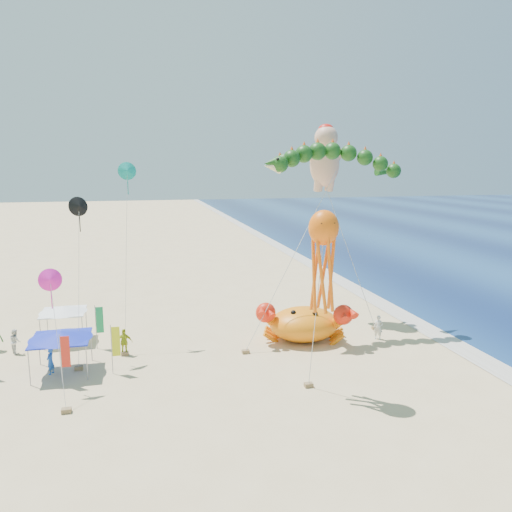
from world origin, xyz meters
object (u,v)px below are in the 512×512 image
Objects in this scene: canopy_white at (63,309)px; dragon_kite at (334,164)px; crab_inflatable at (304,323)px; cherub_kite at (325,156)px; octopus_kite at (323,254)px; canopy_blue at (61,335)px.

dragon_kite is at bearing -5.96° from canopy_white.
cherub_kite is at bearing 58.34° from crab_inflatable.
dragon_kite is 1.35× the size of octopus_kite.
dragon_kite reaches higher than canopy_white.
canopy_white is at bearing 166.94° from crab_inflatable.
crab_inflatable reaches higher than canopy_blue.
octopus_kite reaches higher than canopy_white.
canopy_white is (-17.38, 4.03, 1.08)m from crab_inflatable.
dragon_kite is at bearing 65.45° from octopus_kite.
crab_inflatable is 14.05m from cherub_kite.
octopus_kite is at bearing -111.18° from cherub_kite.
canopy_white is (-20.95, -1.75, -11.22)m from cherub_kite.
octopus_kite is at bearing -114.55° from dragon_kite.
crab_inflatable is 12.09m from dragon_kite.
dragon_kite is at bearing 11.31° from canopy_blue.
octopus_kite is at bearing -38.61° from canopy_white.
dragon_kite reaches higher than octopus_kite.
cherub_kite is 4.24× the size of canopy_blue.
canopy_blue is 6.05m from canopy_white.
canopy_white is at bearing 95.99° from canopy_blue.
canopy_white is (-20.16, 2.11, -10.53)m from dragon_kite.
dragon_kite is (2.78, 1.92, 11.61)m from crab_inflatable.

